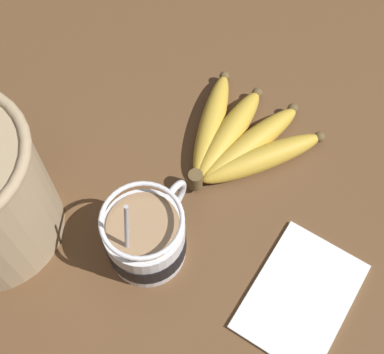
% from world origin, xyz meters
% --- Properties ---
extents(table, '(1.21, 1.21, 0.03)m').
position_xyz_m(table, '(0.00, 0.00, 0.02)').
color(table, brown).
rests_on(table, ground).
extents(coffee_mug, '(0.14, 0.10, 0.17)m').
position_xyz_m(coffee_mug, '(-0.04, 0.03, 0.08)').
color(coffee_mug, silver).
rests_on(coffee_mug, table).
extents(banana_bunch, '(0.20, 0.20, 0.04)m').
position_xyz_m(banana_bunch, '(0.16, 0.02, 0.05)').
color(banana_bunch, brown).
rests_on(banana_bunch, table).
extents(napkin, '(0.17, 0.12, 0.01)m').
position_xyz_m(napkin, '(0.02, -0.16, 0.03)').
color(napkin, white).
rests_on(napkin, table).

